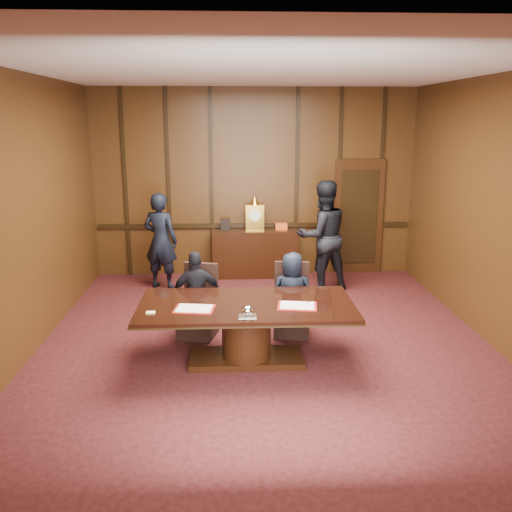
{
  "coord_description": "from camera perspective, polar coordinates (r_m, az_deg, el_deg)",
  "views": [
    {
      "loc": [
        -0.44,
        -6.71,
        2.93
      ],
      "look_at": [
        -0.1,
        0.68,
        1.05
      ],
      "focal_mm": 38.0,
      "sensor_mm": 36.0,
      "label": 1
    }
  ],
  "objects": [
    {
      "name": "notepad",
      "position": [
        6.37,
        -11.03,
        -5.86
      ],
      "size": [
        0.1,
        0.07,
        0.01
      ],
      "primitive_type": "cube",
      "rotation": [
        0.0,
        0.0,
        0.02
      ],
      "color": "#FFDE7C",
      "rests_on": "conference_table"
    },
    {
      "name": "chair_left",
      "position": [
        7.57,
        -6.11,
        -6.21
      ],
      "size": [
        0.58,
        0.58,
        0.99
      ],
      "rotation": [
        0.0,
        0.0,
        -0.25
      ],
      "color": "black",
      "rests_on": "ground"
    },
    {
      "name": "folder_left",
      "position": [
        6.41,
        -6.51,
        -5.54
      ],
      "size": [
        0.5,
        0.39,
        0.02
      ],
      "rotation": [
        0.0,
        0.0,
        -0.14
      ],
      "color": "maroon",
      "rests_on": "conference_table"
    },
    {
      "name": "signatory_right",
      "position": [
        7.43,
        3.82,
        -4.1
      ],
      "size": [
        0.63,
        0.46,
        1.19
      ],
      "primitive_type": "imported",
      "rotation": [
        0.0,
        0.0,
        2.99
      ],
      "color": "black",
      "rests_on": "ground"
    },
    {
      "name": "folder_right",
      "position": [
        6.48,
        4.37,
        -5.26
      ],
      "size": [
        0.5,
        0.39,
        0.02
      ],
      "rotation": [
        0.0,
        0.0,
        -0.14
      ],
      "color": "maroon",
      "rests_on": "conference_table"
    },
    {
      "name": "room",
      "position": [
        6.97,
        1.56,
        4.28
      ],
      "size": [
        7.0,
        7.04,
        3.5
      ],
      "color": "black",
      "rests_on": "ground"
    },
    {
      "name": "witness_right",
      "position": [
        9.44,
        7.0,
        2.11
      ],
      "size": [
        1.1,
        0.96,
        1.92
      ],
      "primitive_type": "imported",
      "rotation": [
        0.0,
        0.0,
        3.43
      ],
      "color": "black",
      "rests_on": "ground"
    },
    {
      "name": "conference_table",
      "position": [
        6.66,
        -1.02,
        -7.03
      ],
      "size": [
        2.62,
        1.32,
        0.76
      ],
      "color": "black",
      "rests_on": "ground"
    },
    {
      "name": "witness_left",
      "position": [
        9.63,
        -10.0,
        1.58
      ],
      "size": [
        0.73,
        0.6,
        1.7
      ],
      "primitive_type": "imported",
      "rotation": [
        0.0,
        0.0,
        2.78
      ],
      "color": "black",
      "rests_on": "ground"
    },
    {
      "name": "chair_right",
      "position": [
        7.6,
        3.74,
        -6.07
      ],
      "size": [
        0.53,
        0.53,
        0.99
      ],
      "rotation": [
        0.0,
        0.0,
        -0.1
      ],
      "color": "black",
      "rests_on": "ground"
    },
    {
      "name": "inkstand",
      "position": [
        6.13,
        -0.91,
        -5.91
      ],
      "size": [
        0.2,
        0.14,
        0.12
      ],
      "color": "white",
      "rests_on": "conference_table"
    },
    {
      "name": "signatory_left",
      "position": [
        7.4,
        -6.26,
        -4.12
      ],
      "size": [
        0.75,
        0.41,
        1.22
      ],
      "primitive_type": "imported",
      "rotation": [
        0.0,
        0.0,
        3.31
      ],
      "color": "black",
      "rests_on": "ground"
    },
    {
      "name": "sideboard",
      "position": [
        10.27,
        -0.12,
        0.49
      ],
      "size": [
        1.6,
        0.45,
        1.54
      ],
      "color": "black",
      "rests_on": "ground"
    }
  ]
}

